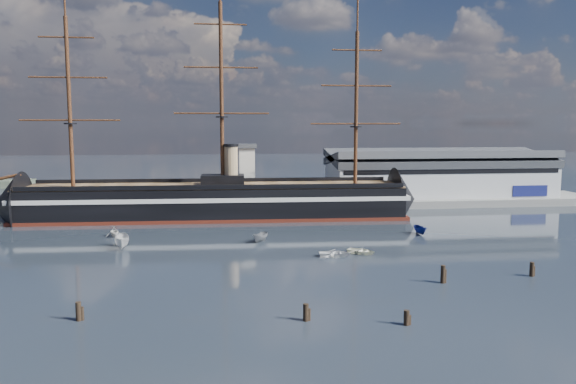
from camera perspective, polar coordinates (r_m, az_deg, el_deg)
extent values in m
plane|color=#1D262D|center=(114.76, -4.80, -4.23)|extent=(600.00, 600.00, 0.00)
cube|color=slate|center=(150.85, -1.57, -1.51)|extent=(180.00, 18.00, 2.00)
cube|color=#B7BABC|center=(165.49, 15.06, 1.44)|extent=(62.00, 20.00, 10.00)
cube|color=#3F4247|center=(165.07, 15.12, 3.38)|extent=(63.00, 21.00, 2.00)
cube|color=silver|center=(146.29, -4.20, 1.76)|extent=(4.00, 4.00, 14.00)
cube|color=#3F4247|center=(145.80, -4.23, 4.69)|extent=(5.00, 5.00, 1.00)
cube|color=black|center=(133.75, -7.48, -0.93)|extent=(88.50, 19.02, 7.00)
cube|color=silver|center=(133.59, -7.49, -0.42)|extent=(90.51, 19.33, 1.00)
cube|color=#551E13|center=(134.30, -7.45, -2.47)|extent=(90.50, 19.29, 0.90)
cone|color=black|center=(141.95, -26.60, -1.28)|extent=(14.53, 16.15, 15.68)
cone|color=black|center=(141.34, 11.73, -0.72)|extent=(11.53, 16.05, 15.68)
cube|color=brown|center=(133.31, -7.50, 0.60)|extent=(88.45, 17.74, 0.40)
cube|color=black|center=(133.16, -6.65, 1.21)|extent=(10.20, 6.34, 2.50)
cylinder|color=tan|center=(132.89, -5.81, 2.73)|extent=(3.20, 3.20, 9.00)
cylinder|color=#381E0F|center=(136.61, -21.33, 8.41)|extent=(0.90, 0.90, 38.00)
cylinder|color=#381E0F|center=(132.67, -6.77, 9.75)|extent=(0.90, 0.90, 42.00)
cylinder|color=#381E0F|center=(136.61, 6.94, 8.41)|extent=(0.90, 0.90, 36.00)
imported|color=silver|center=(105.14, -16.46, -5.53)|extent=(7.99, 3.82, 3.07)
imported|color=white|center=(95.28, 4.80, -6.56)|extent=(1.71, 3.49, 1.57)
imported|color=slate|center=(106.60, -2.82, -5.08)|extent=(5.57, 4.65, 2.16)
imported|color=silver|center=(116.64, -17.23, -4.34)|extent=(6.56, 4.32, 2.22)
imported|color=silver|center=(97.63, 7.45, -6.26)|extent=(2.98, 3.22, 1.47)
imported|color=navy|center=(116.63, 13.28, -4.21)|extent=(5.54, 2.29, 2.18)
cylinder|color=black|center=(69.53, -20.47, -12.14)|extent=(0.64, 0.64, 2.88)
cylinder|color=black|center=(65.26, 1.82, -12.96)|extent=(0.64, 0.64, 2.71)
cylinder|color=black|center=(82.61, 15.44, -8.91)|extent=(0.64, 0.64, 3.25)
cylinder|color=black|center=(90.42, 23.49, -7.86)|extent=(0.64, 0.64, 2.83)
cylinder|color=black|center=(65.32, 11.93, -13.09)|extent=(0.64, 0.64, 2.41)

